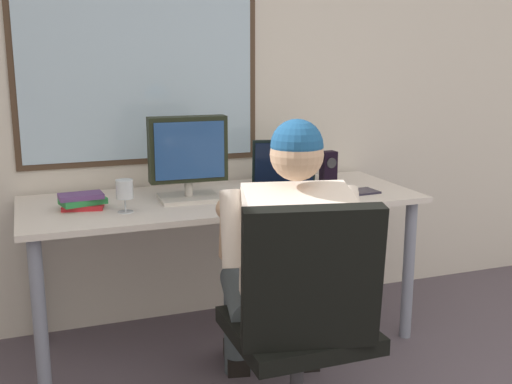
# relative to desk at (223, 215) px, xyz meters

# --- Properties ---
(wall_rear) EXTENTS (4.88, 0.08, 2.62)m
(wall_rear) POSITION_rel_desk_xyz_m (0.26, 0.42, 0.67)
(wall_rear) COLOR silver
(wall_rear) RESTS_ON ground
(desk) EXTENTS (1.88, 0.72, 0.74)m
(desk) POSITION_rel_desk_xyz_m (0.00, 0.00, 0.00)
(desk) COLOR gray
(desk) RESTS_ON ground
(office_chair) EXTENTS (0.58, 0.61, 0.95)m
(office_chair) POSITION_rel_desk_xyz_m (-0.01, -0.96, -0.12)
(office_chair) COLOR black
(office_chair) RESTS_ON ground
(person_seated) EXTENTS (0.61, 0.87, 1.20)m
(person_seated) POSITION_rel_desk_xyz_m (0.04, -0.69, -0.03)
(person_seated) COLOR #434E54
(person_seated) RESTS_ON ground
(crt_monitor) EXTENTS (0.37, 0.23, 0.39)m
(crt_monitor) POSITION_rel_desk_xyz_m (-0.17, -0.00, 0.30)
(crt_monitor) COLOR beige
(crt_monitor) RESTS_ON desk
(laptop) EXTENTS (0.39, 0.36, 0.25)m
(laptop) POSITION_rel_desk_xyz_m (0.34, 0.02, 0.15)
(laptop) COLOR black
(laptop) RESTS_ON desk
(wine_glass) EXTENTS (0.07, 0.07, 0.14)m
(wine_glass) POSITION_rel_desk_xyz_m (-0.49, -0.14, 0.18)
(wine_glass) COLOR silver
(wine_glass) RESTS_ON desk
(desk_speaker) EXTENTS (0.08, 0.07, 0.16)m
(desk_speaker) POSITION_rel_desk_xyz_m (0.63, 0.15, 0.17)
(desk_speaker) COLOR black
(desk_speaker) RESTS_ON desk
(book_stack) EXTENTS (0.21, 0.16, 0.07)m
(book_stack) POSITION_rel_desk_xyz_m (-0.65, -0.01, 0.12)
(book_stack) COLOR red
(book_stack) RESTS_ON desk
(cd_case) EXTENTS (0.15, 0.13, 0.01)m
(cd_case) POSITION_rel_desk_xyz_m (0.67, -0.15, 0.09)
(cd_case) COLOR #262335
(cd_case) RESTS_ON desk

